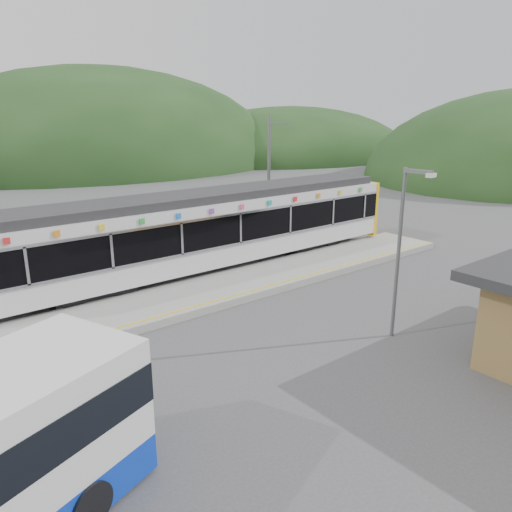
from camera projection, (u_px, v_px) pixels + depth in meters
ground at (273, 317)px, 18.25m from camera, size 120.00×120.00×0.00m
hills at (297, 256)px, 25.92m from camera, size 146.00×149.00×26.00m
platform at (222, 289)px, 20.67m from camera, size 26.00×3.20×0.30m
yellow_line at (240, 294)px, 19.66m from camera, size 26.00×0.10×0.01m
train at (213, 227)px, 23.02m from camera, size 20.44×3.01×3.74m
catenary_mast_east at (269, 178)px, 27.84m from camera, size 0.18×1.80×7.00m
lamp_post at (403, 239)px, 15.70m from camera, size 0.37×1.01×5.59m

